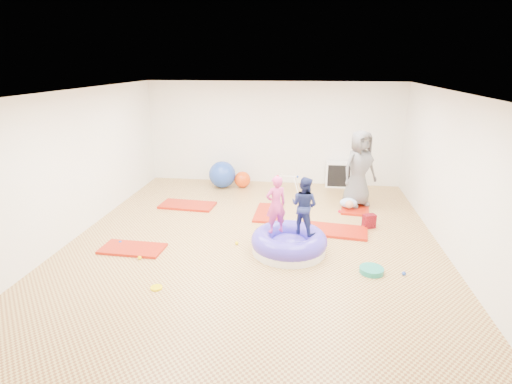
# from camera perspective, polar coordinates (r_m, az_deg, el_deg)

# --- Properties ---
(room) EXTENTS (7.01, 8.01, 2.81)m
(room) POSITION_cam_1_polar(r_m,az_deg,el_deg) (7.26, -0.30, 3.02)
(room) COLOR tan
(room) RESTS_ON ground
(gym_mat_front_left) EXTENTS (1.17, 0.62, 0.05)m
(gym_mat_front_left) POSITION_cam_1_polar(r_m,az_deg,el_deg) (7.74, -17.24, -7.74)
(gym_mat_front_left) COLOR #BF1F03
(gym_mat_front_left) RESTS_ON ground
(gym_mat_mid_left) EXTENTS (1.32, 0.73, 0.05)m
(gym_mat_mid_left) POSITION_cam_1_polar(r_m,az_deg,el_deg) (9.67, -9.77, -1.87)
(gym_mat_mid_left) COLOR #BF1F03
(gym_mat_mid_left) RESTS_ON ground
(gym_mat_center_back) EXTENTS (0.60, 1.17, 0.05)m
(gym_mat_center_back) POSITION_cam_1_polar(r_m,az_deg,el_deg) (9.08, 1.81, -2.98)
(gym_mat_center_back) COLOR #BF1F03
(gym_mat_center_back) RESTS_ON ground
(gym_mat_right) EXTENTS (1.41, 0.83, 0.06)m
(gym_mat_right) POSITION_cam_1_polar(r_m,az_deg,el_deg) (8.29, 10.99, -5.42)
(gym_mat_right) COLOR #BF1F03
(gym_mat_right) RESTS_ON ground
(gym_mat_rear_right) EXTENTS (0.76, 1.31, 0.05)m
(gym_mat_rear_right) POSITION_cam_1_polar(r_m,az_deg,el_deg) (9.78, 13.98, -1.93)
(gym_mat_rear_right) COLOR #BF1F03
(gym_mat_rear_right) RESTS_ON ground
(inflatable_cushion) EXTENTS (1.38, 1.38, 0.43)m
(inflatable_cushion) POSITION_cam_1_polar(r_m,az_deg,el_deg) (7.31, 4.73, -7.25)
(inflatable_cushion) COLOR white
(inflatable_cushion) RESTS_ON ground
(child_pink) EXTENTS (0.46, 0.41, 1.06)m
(child_pink) POSITION_cam_1_polar(r_m,az_deg,el_deg) (7.08, 2.87, -1.42)
(child_pink) COLOR #CF3882
(child_pink) RESTS_ON inflatable_cushion
(child_navy) EXTENTS (0.64, 0.59, 1.05)m
(child_navy) POSITION_cam_1_polar(r_m,az_deg,el_deg) (7.08, 6.92, -1.55)
(child_navy) COLOR navy
(child_navy) RESTS_ON inflatable_cushion
(adult_caregiver) EXTENTS (1.03, 0.94, 1.77)m
(adult_caregiver) POSITION_cam_1_polar(r_m,az_deg,el_deg) (9.54, 14.54, 3.27)
(adult_caregiver) COLOR #58585A
(adult_caregiver) RESTS_ON gym_mat_rear_right
(infant) EXTENTS (0.40, 0.41, 0.24)m
(infant) POSITION_cam_1_polar(r_m,az_deg,el_deg) (9.49, 13.10, -1.56)
(infant) COLOR #AFCFFF
(infant) RESTS_ON gym_mat_rear_right
(ball_pit_balls) EXTENTS (5.14, 2.82, 0.07)m
(ball_pit_balls) POSITION_cam_1_polar(r_m,az_deg,el_deg) (7.56, 1.39, -7.42)
(ball_pit_balls) COLOR #FDE600
(ball_pit_balls) RESTS_ON ground
(exercise_ball_blue) EXTENTS (0.73, 0.73, 0.73)m
(exercise_ball_blue) POSITION_cam_1_polar(r_m,az_deg,el_deg) (10.92, -4.84, 2.51)
(exercise_ball_blue) COLOR #1E40A5
(exercise_ball_blue) RESTS_ON ground
(exercise_ball_orange) EXTENTS (0.44, 0.44, 0.44)m
(exercise_ball_orange) POSITION_cam_1_polar(r_m,az_deg,el_deg) (10.92, -1.95, 1.79)
(exercise_ball_orange) COLOR #DB400C
(exercise_ball_orange) RESTS_ON ground
(infant_play_gym) EXTENTS (0.68, 0.64, 0.52)m
(infant_play_gym) POSITION_cam_1_polar(r_m,az_deg,el_deg) (10.26, 4.52, 1.40)
(infant_play_gym) COLOR white
(infant_play_gym) RESTS_ON ground
(cube_shelf) EXTENTS (0.69, 0.34, 0.69)m
(cube_shelf) POSITION_cam_1_polar(r_m,az_deg,el_deg) (11.17, 11.69, 2.47)
(cube_shelf) COLOR white
(cube_shelf) RESTS_ON ground
(balance_disc) EXTENTS (0.39, 0.39, 0.09)m
(balance_disc) POSITION_cam_1_polar(r_m,az_deg,el_deg) (6.92, 16.17, -10.68)
(balance_disc) COLOR #1B8474
(balance_disc) RESTS_ON ground
(backpack) EXTENTS (0.29, 0.24, 0.29)m
(backpack) POSITION_cam_1_polar(r_m,az_deg,el_deg) (8.61, 15.85, -4.03)
(backpack) COLOR #B70A1C
(backpack) RESTS_ON ground
(yellow_toy) EXTENTS (0.18, 0.18, 0.03)m
(yellow_toy) POSITION_cam_1_polar(r_m,az_deg,el_deg) (6.44, -14.04, -13.13)
(yellow_toy) COLOR #FDE600
(yellow_toy) RESTS_ON ground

